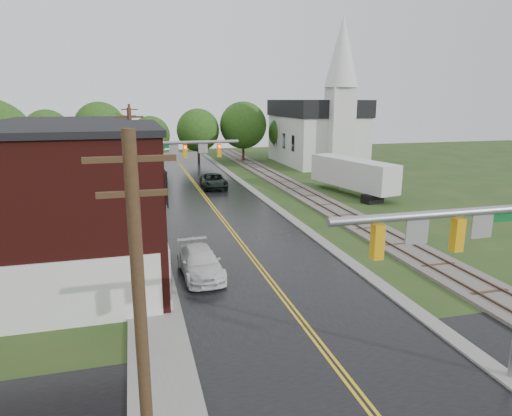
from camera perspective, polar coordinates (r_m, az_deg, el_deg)
name	(u,v)px	position (r m, az deg, el deg)	size (l,w,h in m)	color
main_road	(214,208)	(41.01, -5.29, -0.03)	(10.00, 90.00, 0.02)	black
cross_road	(367,406)	(16.27, 13.72, -22.91)	(60.00, 9.00, 0.02)	black
curb_right	(257,194)	(46.92, 0.15, 1.75)	(0.80, 70.00, 0.12)	gray
sidewalk_left	(145,228)	(35.61, -13.74, -2.46)	(2.40, 50.00, 0.12)	gray
brick_building	(16,211)	(25.55, -27.76, -0.29)	(14.30, 10.30, 8.30)	#43120E
yellow_house	(75,187)	(36.12, -21.71, 2.40)	(8.00, 7.00, 6.40)	tan
darkred_building	(98,180)	(45.03, -19.14, 3.35)	(7.00, 6.00, 4.40)	#3F0F0C
church	(319,125)	(68.58, 7.93, 10.26)	(10.40, 18.40, 20.00)	silver
railroad	(299,191)	(48.30, 5.42, 2.15)	(3.20, 80.00, 0.30)	#59544C
traffic_signal_near	(476,249)	(15.92, 25.80, -4.65)	(7.34, 0.30, 7.20)	gray
traffic_signal_far	(176,158)	(36.74, -10.00, 6.13)	(7.34, 0.43, 7.20)	gray
utility_pole_a	(141,329)	(10.49, -14.17, -14.41)	(1.80, 0.28, 9.00)	#382616
utility_pole_b	(133,173)	(31.67, -15.13, 4.25)	(1.80, 0.28, 9.00)	#382616
utility_pole_c	(131,143)	(53.52, -15.32, 7.84)	(1.80, 0.28, 9.00)	#382616
tree_left_c	(59,151)	(49.97, -23.43, 6.60)	(6.00, 6.00, 7.65)	black
tree_left_e	(113,141)	(55.44, -17.47, 7.98)	(6.40, 6.40, 8.16)	black
suv_dark	(214,181)	(50.16, -5.31, 3.37)	(2.59, 5.61, 1.56)	black
pickup_white	(200,262)	(25.55, -7.01, -6.77)	(2.10, 5.16, 1.50)	silver
semi_trailer	(353,174)	(47.46, 12.03, 4.24)	(4.79, 11.45, 3.60)	black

